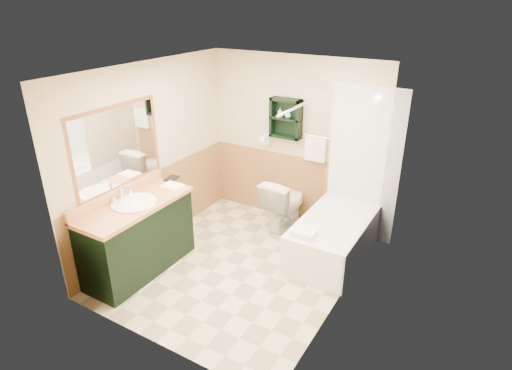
% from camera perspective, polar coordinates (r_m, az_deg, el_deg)
% --- Properties ---
extents(floor, '(3.00, 3.00, 0.00)m').
position_cam_1_polar(floor, '(5.46, -2.33, -10.70)').
color(floor, beige).
rests_on(floor, ground).
extents(back_wall, '(2.60, 0.04, 2.40)m').
position_cam_1_polar(back_wall, '(6.12, 5.21, 5.80)').
color(back_wall, '#F2E8BD').
rests_on(back_wall, ground).
extents(left_wall, '(0.04, 3.00, 2.40)m').
position_cam_1_polar(left_wall, '(5.65, -13.90, 3.61)').
color(left_wall, '#F2E8BD').
rests_on(left_wall, ground).
extents(right_wall, '(0.04, 3.00, 2.40)m').
position_cam_1_polar(right_wall, '(4.36, 12.20, -2.53)').
color(right_wall, '#F2E8BD').
rests_on(right_wall, ground).
extents(ceiling, '(2.60, 3.00, 0.04)m').
position_cam_1_polar(ceiling, '(4.53, -2.86, 15.29)').
color(ceiling, white).
rests_on(ceiling, back_wall).
extents(wainscot_left, '(2.98, 2.98, 1.00)m').
position_cam_1_polar(wainscot_left, '(5.90, -12.99, -2.82)').
color(wainscot_left, '#B37D48').
rests_on(wainscot_left, left_wall).
extents(wainscot_back, '(2.58, 2.58, 1.00)m').
position_cam_1_polar(wainscot_back, '(6.34, 4.84, -0.30)').
color(wainscot_back, '#B37D48').
rests_on(wainscot_back, back_wall).
extents(mirror_frame, '(1.30, 1.30, 1.00)m').
position_cam_1_polar(mirror_frame, '(5.17, -18.00, 4.72)').
color(mirror_frame, brown).
rests_on(mirror_frame, left_wall).
extents(mirror_glass, '(1.20, 1.20, 0.90)m').
position_cam_1_polar(mirror_glass, '(5.16, -17.96, 4.71)').
color(mirror_glass, white).
rests_on(mirror_glass, left_wall).
extents(tile_right, '(1.50, 1.50, 2.10)m').
position_cam_1_polar(tile_right, '(5.08, 14.42, -0.63)').
color(tile_right, white).
rests_on(tile_right, right_wall).
extents(tile_back, '(0.95, 0.95, 2.10)m').
position_cam_1_polar(tile_back, '(5.79, 14.14, 2.50)').
color(tile_back, white).
rests_on(tile_back, back_wall).
extents(tile_accent, '(1.50, 1.50, 0.10)m').
position_cam_1_polar(tile_accent, '(4.80, 15.35, 8.64)').
color(tile_accent, '#154A2B').
rests_on(tile_accent, right_wall).
extents(wall_shelf, '(0.45, 0.15, 0.55)m').
position_cam_1_polar(wall_shelf, '(5.96, 3.98, 8.86)').
color(wall_shelf, black).
rests_on(wall_shelf, back_wall).
extents(hair_dryer, '(0.10, 0.24, 0.18)m').
position_cam_1_polar(hair_dryer, '(6.21, 1.51, 6.18)').
color(hair_dryer, white).
rests_on(hair_dryer, back_wall).
extents(towel_bar, '(0.40, 0.06, 0.40)m').
position_cam_1_polar(towel_bar, '(5.88, 8.06, 6.42)').
color(towel_bar, white).
rests_on(towel_bar, back_wall).
extents(curtain_rod, '(0.03, 1.60, 0.03)m').
position_cam_1_polar(curtain_rod, '(5.02, 7.23, 11.11)').
color(curtain_rod, silver).
rests_on(curtain_rod, back_wall).
extents(shower_curtain, '(1.05, 1.05, 1.70)m').
position_cam_1_polar(shower_curtain, '(5.42, 7.51, 2.67)').
color(shower_curtain, '#BDAE8F').
rests_on(shower_curtain, curtain_rod).
extents(vanity, '(0.59, 1.43, 0.91)m').
position_cam_1_polar(vanity, '(5.34, -15.41, -6.73)').
color(vanity, black).
rests_on(vanity, ground).
extents(bathtub, '(0.79, 1.50, 0.53)m').
position_cam_1_polar(bathtub, '(5.61, 10.37, -6.85)').
color(bathtub, white).
rests_on(bathtub, ground).
extents(toilet, '(0.48, 0.81, 0.77)m').
position_cam_1_polar(toilet, '(6.09, 3.80, -2.53)').
color(toilet, white).
rests_on(toilet, ground).
extents(counter_towel, '(0.25, 0.20, 0.04)m').
position_cam_1_polar(counter_towel, '(5.41, -11.08, -0.20)').
color(counter_towel, white).
rests_on(counter_towel, vanity).
extents(vanity_book, '(0.15, 0.05, 0.20)m').
position_cam_1_polar(vanity_book, '(5.68, -11.90, 1.80)').
color(vanity_book, black).
rests_on(vanity_book, vanity).
extents(tub_towel, '(0.26, 0.22, 0.07)m').
position_cam_1_polar(tub_towel, '(5.05, 6.46, -6.37)').
color(tub_towel, white).
rests_on(tub_towel, bathtub).
extents(soap_bottle_a, '(0.09, 0.13, 0.05)m').
position_cam_1_polar(soap_bottle_a, '(5.98, 3.23, 9.36)').
color(soap_bottle_a, white).
rests_on(soap_bottle_a, wall_shelf).
extents(soap_bottle_b, '(0.10, 0.12, 0.08)m').
position_cam_1_polar(soap_bottle_b, '(5.92, 4.28, 9.31)').
color(soap_bottle_b, white).
rests_on(soap_bottle_b, wall_shelf).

